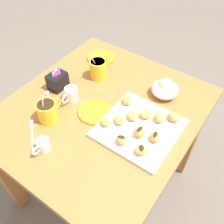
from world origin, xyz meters
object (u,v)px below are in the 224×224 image
object	(u,v)px
pastry_plate_square	(139,128)
beignet_10	(173,117)
saucer_orange_right	(95,112)
beignet_9	(146,114)
cream_pitcher_white	(71,94)
beignet_2	(139,132)
chocolate_sauce_pitcher	(43,145)
beignet_3	(155,137)
coffee_mug_yellow_left	(48,111)
beignet_4	(159,118)
beignet_8	(127,100)
beignet_6	(121,140)
beignet_7	(141,151)
dining_table	(102,128)
ice_cream_bowl	(165,89)
beignet_0	(105,122)
saucer_orange_left	(101,58)
coffee_mug_yellow_right	(98,68)
beignet_5	(132,116)
beignet_1	(119,120)
sugar_caddy	(58,80)

from	to	relation	value
pastry_plate_square	beignet_10	xyz separation A→B (m)	(0.12, -0.10, 0.03)
saucer_orange_right	beignet_9	bearing A→B (deg)	-64.88
cream_pitcher_white	beignet_2	world-z (taller)	cream_pitcher_white
chocolate_sauce_pitcher	beignet_3	world-z (taller)	chocolate_sauce_pitcher
coffee_mug_yellow_left	beignet_4	distance (m)	0.48
cream_pitcher_white	beignet_3	size ratio (longest dim) A/B	2.38
beignet_2	beignet_8	bearing A→B (deg)	47.95
beignet_2	beignet_6	bearing A→B (deg)	151.66
coffee_mug_yellow_left	beignet_7	xyz separation A→B (m)	(0.07, -0.42, -0.02)
beignet_2	beignet_7	bearing A→B (deg)	-144.27
dining_table	ice_cream_bowl	world-z (taller)	ice_cream_bowl
dining_table	saucer_orange_right	bearing A→B (deg)	160.47
coffee_mug_yellow_left	beignet_0	distance (m)	0.25
chocolate_sauce_pitcher	beignet_10	distance (m)	0.55
cream_pitcher_white	beignet_6	xyz separation A→B (m)	(-0.08, -0.33, -0.01)
chocolate_sauce_pitcher	saucer_orange_left	distance (m)	0.64
saucer_orange_left	beignet_0	xyz separation A→B (m)	(-0.38, -0.31, 0.03)
coffee_mug_yellow_right	cream_pitcher_white	xyz separation A→B (m)	(-0.21, -0.00, -0.01)
saucer_orange_right	beignet_0	bearing A→B (deg)	-115.91
cream_pitcher_white	beignet_4	size ratio (longest dim) A/B	2.08
beignet_4	beignet_5	size ratio (longest dim) A/B	0.97
dining_table	beignet_5	size ratio (longest dim) A/B	17.67
saucer_orange_left	beignet_3	size ratio (longest dim) A/B	3.45
beignet_7	beignet_1	bearing A→B (deg)	63.01
coffee_mug_yellow_right	chocolate_sauce_pitcher	xyz separation A→B (m)	(-0.49, -0.10, -0.02)
sugar_caddy	beignet_2	world-z (taller)	sugar_caddy
beignet_1	beignet_8	world-z (taller)	beignet_8
ice_cream_bowl	beignet_8	xyz separation A→B (m)	(-0.16, 0.11, -0.01)
coffee_mug_yellow_right	sugar_caddy	size ratio (longest dim) A/B	1.40
beignet_7	coffee_mug_yellow_right	bearing A→B (deg)	55.93
pastry_plate_square	beignet_1	world-z (taller)	beignet_1
dining_table	beignet_0	distance (m)	0.20
coffee_mug_yellow_right	beignet_6	world-z (taller)	coffee_mug_yellow_right
cream_pitcher_white	beignet_7	xyz separation A→B (m)	(-0.08, -0.42, -0.01)
beignet_1	beignet_10	world-z (taller)	beignet_10
sugar_caddy	beignet_10	size ratio (longest dim) A/B	1.97
beignet_2	beignet_9	bearing A→B (deg)	16.46
beignet_4	beignet_10	bearing A→B (deg)	-50.08
chocolate_sauce_pitcher	beignet_8	size ratio (longest dim) A/B	1.71
cream_pitcher_white	dining_table	bearing A→B (deg)	-78.19
ice_cream_bowl	chocolate_sauce_pitcher	size ratio (longest dim) A/B	1.40
coffee_mug_yellow_left	saucer_orange_left	world-z (taller)	coffee_mug_yellow_left
ice_cream_bowl	beignet_8	bearing A→B (deg)	146.21
ice_cream_bowl	beignet_5	bearing A→B (deg)	170.81
coffee_mug_yellow_right	beignet_6	size ratio (longest dim) A/B	3.36
beignet_1	beignet_3	distance (m)	0.17
sugar_caddy	beignet_8	bearing A→B (deg)	-75.77
pastry_plate_square	beignet_6	bearing A→B (deg)	171.28
dining_table	ice_cream_bowl	xyz separation A→B (m)	(0.25, -0.19, 0.18)
cream_pitcher_white	beignet_9	size ratio (longest dim) A/B	2.01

